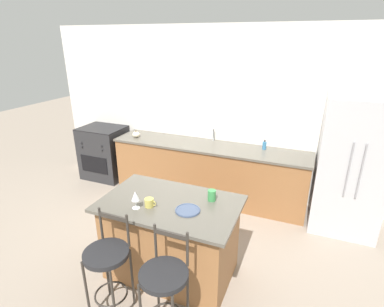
# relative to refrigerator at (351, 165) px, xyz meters

# --- Properties ---
(ground_plane) EXTENTS (18.00, 18.00, 0.00)m
(ground_plane) POSITION_rel_refrigerator_xyz_m (-2.01, -0.30, -0.92)
(ground_plane) COLOR gray
(wall_back) EXTENTS (6.00, 0.07, 2.70)m
(wall_back) POSITION_rel_refrigerator_xyz_m (-2.01, 0.41, 0.43)
(wall_back) COLOR silver
(wall_back) RESTS_ON ground_plane
(back_counter) EXTENTS (3.14, 0.70, 0.91)m
(back_counter) POSITION_rel_refrigerator_xyz_m (-2.01, 0.08, -0.46)
(back_counter) COLOR #936038
(back_counter) RESTS_ON ground_plane
(sink_faucet) EXTENTS (0.02, 0.13, 0.22)m
(sink_faucet) POSITION_rel_refrigerator_xyz_m (-2.01, 0.28, 0.13)
(sink_faucet) COLOR #ADAFB5
(sink_faucet) RESTS_ON back_counter
(kitchen_island) EXTENTS (1.44, 0.90, 0.90)m
(kitchen_island) POSITION_rel_refrigerator_xyz_m (-1.81, -1.73, -0.46)
(kitchen_island) COLOR #936038
(kitchen_island) RESTS_ON ground_plane
(refrigerator) EXTENTS (0.83, 0.80, 1.84)m
(refrigerator) POSITION_rel_refrigerator_xyz_m (0.00, 0.00, 0.00)
(refrigerator) COLOR #BCBCC1
(refrigerator) RESTS_ON ground_plane
(oven_range) EXTENTS (0.78, 0.65, 0.97)m
(oven_range) POSITION_rel_refrigerator_xyz_m (-4.07, 0.07, -0.43)
(oven_range) COLOR #28282B
(oven_range) RESTS_ON ground_plane
(bar_stool_near) EXTENTS (0.41, 0.41, 1.04)m
(bar_stool_near) POSITION_rel_refrigerator_xyz_m (-2.11, -2.43, -0.34)
(bar_stool_near) COLOR #332D28
(bar_stool_near) RESTS_ON ground_plane
(bar_stool_far) EXTENTS (0.41, 0.41, 1.04)m
(bar_stool_far) POSITION_rel_refrigerator_xyz_m (-1.51, -2.46, -0.34)
(bar_stool_far) COLOR #332D28
(bar_stool_far) RESTS_ON ground_plane
(dinner_plate) EXTENTS (0.25, 0.25, 0.02)m
(dinner_plate) POSITION_rel_refrigerator_xyz_m (-1.57, -1.82, -0.01)
(dinner_plate) COLOR #425170
(dinner_plate) RESTS_ON kitchen_island
(wine_glass) EXTENTS (0.08, 0.08, 0.19)m
(wine_glass) POSITION_rel_refrigerator_xyz_m (-2.07, -1.96, 0.11)
(wine_glass) COLOR white
(wine_glass) RESTS_ON kitchen_island
(coffee_mug) EXTENTS (0.12, 0.09, 0.09)m
(coffee_mug) POSITION_rel_refrigerator_xyz_m (-1.96, -1.89, 0.03)
(coffee_mug) COLOR #C1B251
(coffee_mug) RESTS_ON kitchen_island
(tumbler_cup) EXTENTS (0.09, 0.09, 0.12)m
(tumbler_cup) POSITION_rel_refrigerator_xyz_m (-1.42, -1.53, 0.04)
(tumbler_cup) COLOR #3D934C
(tumbler_cup) RESTS_ON kitchen_island
(pumpkin_decoration) EXTENTS (0.13, 0.13, 0.12)m
(pumpkin_decoration) POSITION_rel_refrigerator_xyz_m (-3.29, -0.02, 0.04)
(pumpkin_decoration) COLOR beige
(pumpkin_decoration) RESTS_ON back_counter
(soap_bottle) EXTENTS (0.06, 0.06, 0.15)m
(soap_bottle) POSITION_rel_refrigerator_xyz_m (-1.17, 0.20, 0.05)
(soap_bottle) COLOR teal
(soap_bottle) RESTS_ON back_counter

